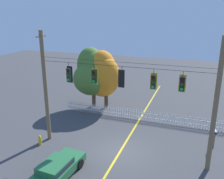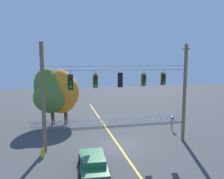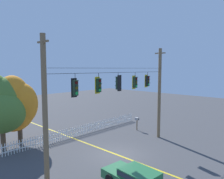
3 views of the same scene
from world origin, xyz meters
The scene contains 14 objects.
ground centered at (0.00, 0.00, 0.00)m, with size 80.00×80.00×0.00m, color #424244.
lane_centerline_stripe centered at (0.00, 0.00, 0.00)m, with size 0.16×36.00×0.01m, color gold.
signal_support_span centered at (0.00, 0.00, 4.36)m, with size 12.29×1.10×8.59m.
traffic_signal_northbound_primary centered at (-3.90, 0.01, 5.50)m, with size 0.43×0.38×1.50m.
traffic_signal_eastbound_side centered at (-1.92, 0.01, 5.54)m, with size 0.43×0.38×1.44m.
traffic_signal_northbound_secondary centered at (0.08, -0.01, 5.60)m, with size 0.43×0.38×1.40m.
traffic_signal_southbound_primary centered at (2.18, 0.01, 5.56)m, with size 0.43×0.38×1.40m.
traffic_signal_westbound_side centered at (3.95, 0.01, 5.59)m, with size 0.43×0.38×1.37m.
white_picket_fence centered at (0.78, 6.01, 0.51)m, with size 17.01×0.06×1.00m.
autumn_maple_near_fence centered at (-5.61, 7.97, 3.75)m, with size 4.12×3.96×6.32m.
autumn_maple_mid centered at (-4.43, 7.91, 3.55)m, with size 3.73×3.15×6.11m.
parked_car centered at (-2.77, -4.07, 0.60)m, with size 2.06×4.43×1.15m.
fire_hydrant centered at (-6.12, -1.07, 0.38)m, with size 0.38×0.22×0.77m.
roadside_mailbox centered at (6.45, 2.97, 1.16)m, with size 0.25×0.44×1.42m.
Camera 2 is at (-4.79, -18.33, 7.35)m, focal length 37.34 mm.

